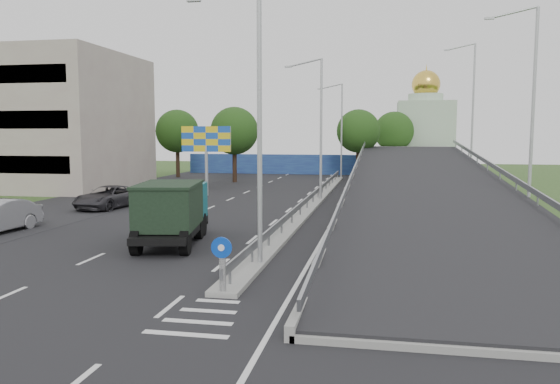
% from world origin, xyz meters
% --- Properties ---
extents(ground, '(160.00, 160.00, 0.00)m').
position_xyz_m(ground, '(0.00, 0.00, 0.00)').
color(ground, '#2D4C1E').
rests_on(ground, ground).
extents(road_surface, '(26.00, 90.00, 0.04)m').
position_xyz_m(road_surface, '(-3.00, 20.00, 0.00)').
color(road_surface, black).
rests_on(road_surface, ground).
extents(parking_strip, '(8.00, 90.00, 0.05)m').
position_xyz_m(parking_strip, '(-16.00, 20.00, 0.00)').
color(parking_strip, black).
rests_on(parking_strip, ground).
extents(median, '(1.00, 44.00, 0.20)m').
position_xyz_m(median, '(0.00, 24.00, 0.10)').
color(median, gray).
rests_on(median, ground).
extents(overpass_ramp, '(10.00, 50.00, 3.50)m').
position_xyz_m(overpass_ramp, '(7.50, 24.00, 1.75)').
color(overpass_ramp, gray).
rests_on(overpass_ramp, ground).
extents(median_guardrail, '(0.09, 44.00, 0.71)m').
position_xyz_m(median_guardrail, '(0.00, 24.00, 0.75)').
color(median_guardrail, gray).
rests_on(median_guardrail, median).
extents(sign_bollard, '(0.64, 0.23, 1.67)m').
position_xyz_m(sign_bollard, '(0.00, 2.17, 1.03)').
color(sign_bollard, black).
rests_on(sign_bollard, median).
extents(lamp_post_near, '(2.74, 0.18, 10.08)m').
position_xyz_m(lamp_post_near, '(0.11, 6.00, 5.81)').
color(lamp_post_near, '#B2B5B7').
rests_on(lamp_post_near, median).
extents(lamp_post_mid, '(2.74, 0.18, 10.08)m').
position_xyz_m(lamp_post_mid, '(0.11, 26.00, 5.81)').
color(lamp_post_mid, '#B2B5B7').
rests_on(lamp_post_mid, median).
extents(lamp_post_far, '(2.74, 0.18, 10.08)m').
position_xyz_m(lamp_post_far, '(0.11, 46.00, 5.81)').
color(lamp_post_far, '#B2B5B7').
rests_on(lamp_post_far, median).
extents(beige_building, '(24.00, 14.00, 12.00)m').
position_xyz_m(beige_building, '(-30.00, 32.00, 6.00)').
color(beige_building, gray).
rests_on(beige_building, ground).
extents(blue_wall, '(30.00, 0.50, 2.40)m').
position_xyz_m(blue_wall, '(-4.00, 52.00, 1.20)').
color(blue_wall, navy).
rests_on(blue_wall, ground).
extents(church, '(7.00, 7.00, 13.80)m').
position_xyz_m(church, '(10.00, 60.00, 5.31)').
color(church, '#B2CCAD').
rests_on(church, ground).
extents(billboard, '(4.00, 0.24, 5.50)m').
position_xyz_m(billboard, '(-9.00, 28.00, 4.19)').
color(billboard, '#B2B5B7').
rests_on(billboard, ground).
extents(tree_left_mid, '(4.80, 4.80, 7.60)m').
position_xyz_m(tree_left_mid, '(-10.00, 40.00, 5.18)').
color(tree_left_mid, black).
rests_on(tree_left_mid, ground).
extents(tree_median_far, '(4.80, 4.80, 7.60)m').
position_xyz_m(tree_median_far, '(2.00, 48.00, 5.18)').
color(tree_median_far, black).
rests_on(tree_median_far, ground).
extents(tree_left_far, '(4.80, 4.80, 7.60)m').
position_xyz_m(tree_left_far, '(-18.00, 45.00, 5.18)').
color(tree_left_far, black).
rests_on(tree_left_far, ground).
extents(tree_ramp_far, '(4.80, 4.80, 7.60)m').
position_xyz_m(tree_ramp_far, '(6.00, 55.00, 5.18)').
color(tree_ramp_far, black).
rests_on(tree_ramp_far, ground).
extents(dump_truck, '(3.38, 6.66, 2.80)m').
position_xyz_m(dump_truck, '(-4.53, 9.64, 1.55)').
color(dump_truck, black).
rests_on(dump_truck, ground).
extents(parked_car_c, '(3.20, 5.62, 1.48)m').
position_xyz_m(parked_car_c, '(-13.11, 19.88, 0.74)').
color(parked_car_c, '#2E2D31').
rests_on(parked_car_c, ground).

